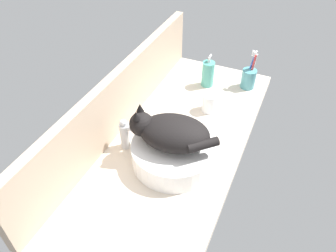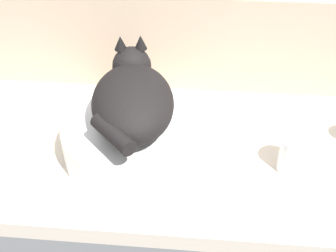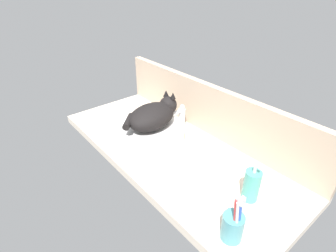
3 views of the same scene
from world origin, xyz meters
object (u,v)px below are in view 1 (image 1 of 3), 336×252
cat (171,132)px  sink_basin (174,153)px  soap_dispenser (208,74)px  faucet (127,133)px  water_glass (209,103)px  toothbrush_cup (249,78)px

cat → sink_basin: bearing=-77.4°
cat → soap_dispenser: (53.28, 3.72, -7.90)cm
faucet → water_glass: 41.06cm
cat → soap_dispenser: cat is taller
sink_basin → cat: size_ratio=0.97×
cat → toothbrush_cup: 62.08cm
soap_dispenser → sink_basin: bearing=-174.5°
cat → toothbrush_cup: cat is taller
cat → toothbrush_cup: size_ratio=1.73×
cat → water_glass: cat is taller
water_glass → faucet: bearing=149.0°
soap_dispenser → water_glass: bearing=-159.1°
cat → soap_dispenser: size_ratio=2.05×
soap_dispenser → water_glass: size_ratio=1.92×
faucet → soap_dispenser: 55.49cm
toothbrush_cup → water_glass: (-25.01, 11.30, -1.57)cm
faucet → sink_basin: bearing=-87.8°
faucet → water_glass: faucet is taller
sink_basin → faucet: bearing=92.2°
faucet → toothbrush_cup: (60.06, -32.38, -2.09)cm
sink_basin → cat: cat is taller
faucet → water_glass: bearing=-31.0°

